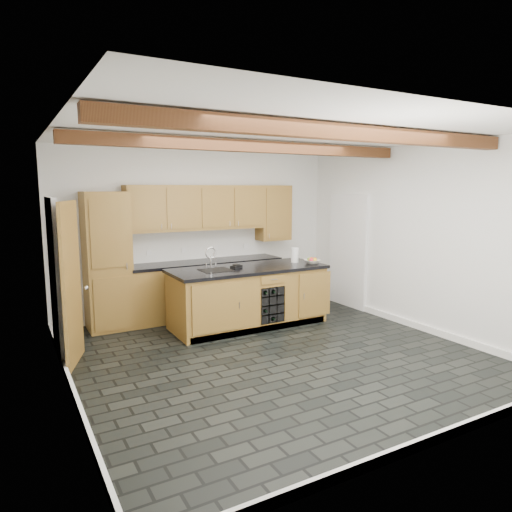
{
  "coord_description": "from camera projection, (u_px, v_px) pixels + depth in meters",
  "views": [
    {
      "loc": [
        -3.0,
        -4.87,
        2.14
      ],
      "look_at": [
        0.16,
        0.8,
        1.18
      ],
      "focal_mm": 32.0,
      "sensor_mm": 36.0,
      "label": 1
    }
  ],
  "objects": [
    {
      "name": "paper_towel",
      "position": [
        295.0,
        255.0,
        7.56
      ],
      "size": [
        0.12,
        0.12,
        0.24
      ],
      "primitive_type": "cylinder",
      "color": "white",
      "rests_on": "island"
    },
    {
      "name": "back_cabinetry",
      "position": [
        186.0,
        259.0,
        7.58
      ],
      "size": [
        3.65,
        0.62,
        2.2
      ],
      "color": "olive",
      "rests_on": "ground"
    },
    {
      "name": "mug",
      "position": [
        131.0,
        265.0,
        7.09
      ],
      "size": [
        0.1,
        0.1,
        0.08
      ],
      "primitive_type": "imported",
      "rotation": [
        0.0,
        0.0,
        0.11
      ],
      "color": "white",
      "rests_on": "back_cabinetry"
    },
    {
      "name": "faucet",
      "position": [
        215.0,
        268.0,
        6.86
      ],
      "size": [
        0.45,
        0.4,
        0.34
      ],
      "color": "black",
      "rests_on": "island"
    },
    {
      "name": "fruit_bowl",
      "position": [
        312.0,
        262.0,
        7.44
      ],
      "size": [
        0.31,
        0.31,
        0.06
      ],
      "primitive_type": "imported",
      "rotation": [
        0.0,
        0.0,
        -0.25
      ],
      "color": "beige",
      "rests_on": "island"
    },
    {
      "name": "kitchen_scale",
      "position": [
        236.0,
        266.0,
        7.02
      ],
      "size": [
        0.21,
        0.17,
        0.06
      ],
      "rotation": [
        0.0,
        0.0,
        0.43
      ],
      "color": "black",
      "rests_on": "island"
    },
    {
      "name": "fruit_cluster",
      "position": [
        312.0,
        260.0,
        7.44
      ],
      "size": [
        0.16,
        0.17,
        0.07
      ],
      "color": "red",
      "rests_on": "fruit_bowl"
    },
    {
      "name": "room_shell",
      "position": [
        250.0,
        235.0,
        6.16
      ],
      "size": [
        5.01,
        5.0,
        5.0
      ],
      "color": "white",
      "rests_on": "ground"
    },
    {
      "name": "ground",
      "position": [
        275.0,
        354.0,
        5.97
      ],
      "size": [
        5.0,
        5.0,
        0.0
      ],
      "primitive_type": "plane",
      "color": "black",
      "rests_on": "ground"
    },
    {
      "name": "island",
      "position": [
        249.0,
        296.0,
        7.16
      ],
      "size": [
        2.48,
        0.96,
        0.93
      ],
      "color": "olive",
      "rests_on": "ground"
    }
  ]
}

